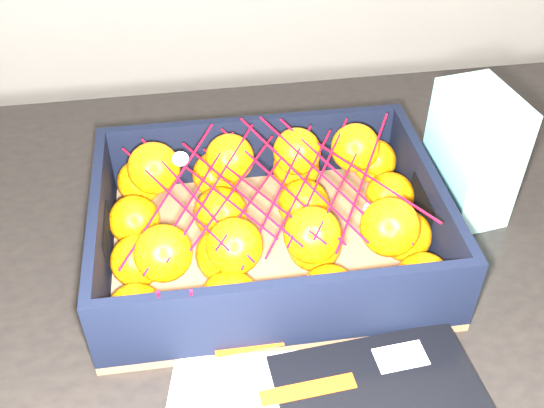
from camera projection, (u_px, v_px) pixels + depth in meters
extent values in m
cube|color=black|center=(259.00, 255.00, 0.85)|extent=(1.21, 0.81, 0.04)
cylinder|color=black|center=(486.00, 236.00, 1.42)|extent=(0.06, 0.06, 0.71)
cube|color=#F04C0C|center=(246.00, 331.00, 0.71)|extent=(0.08, 0.06, 0.00)
cube|color=white|center=(401.00, 357.00, 0.68)|extent=(0.06, 0.04, 0.00)
cube|color=#F04C0C|center=(308.00, 390.00, 0.65)|extent=(0.10, 0.03, 0.00)
cube|color=brown|center=(269.00, 250.00, 0.82)|extent=(0.42, 0.31, 0.01)
cube|color=black|center=(254.00, 151.00, 0.90)|extent=(0.42, 0.01, 0.11)
cube|color=black|center=(288.00, 317.00, 0.68)|extent=(0.42, 0.01, 0.11)
cube|color=black|center=(102.00, 238.00, 0.77)|extent=(0.01, 0.29, 0.11)
cube|color=black|center=(426.00, 206.00, 0.81)|extent=(0.01, 0.29, 0.11)
sphere|color=orange|center=(136.00, 314.00, 0.69)|extent=(0.07, 0.07, 0.07)
sphere|color=orange|center=(137.00, 261.00, 0.75)|extent=(0.06, 0.06, 0.06)
sphere|color=orange|center=(134.00, 220.00, 0.81)|extent=(0.06, 0.06, 0.06)
sphere|color=orange|center=(140.00, 182.00, 0.86)|extent=(0.06, 0.06, 0.06)
sphere|color=orange|center=(230.00, 301.00, 0.71)|extent=(0.07, 0.07, 0.07)
sphere|color=orange|center=(225.00, 255.00, 0.76)|extent=(0.07, 0.07, 0.07)
sphere|color=orange|center=(221.00, 213.00, 0.82)|extent=(0.07, 0.07, 0.07)
sphere|color=orange|center=(216.00, 175.00, 0.88)|extent=(0.06, 0.06, 0.06)
sphere|color=orange|center=(329.00, 292.00, 0.72)|extent=(0.06, 0.06, 0.06)
sphere|color=orange|center=(314.00, 245.00, 0.77)|extent=(0.07, 0.07, 0.07)
sphere|color=orange|center=(303.00, 205.00, 0.83)|extent=(0.07, 0.07, 0.07)
sphere|color=orange|center=(296.00, 168.00, 0.89)|extent=(0.07, 0.07, 0.07)
sphere|color=orange|center=(423.00, 280.00, 0.73)|extent=(0.07, 0.07, 0.07)
sphere|color=orange|center=(406.00, 236.00, 0.79)|extent=(0.06, 0.06, 0.06)
sphere|color=orange|center=(390.00, 196.00, 0.84)|extent=(0.06, 0.06, 0.06)
sphere|color=orange|center=(374.00, 161.00, 0.90)|extent=(0.06, 0.06, 0.06)
sphere|color=orange|center=(163.00, 253.00, 0.69)|extent=(0.06, 0.06, 0.06)
sphere|color=orange|center=(154.00, 168.00, 0.80)|extent=(0.07, 0.07, 0.07)
sphere|color=orange|center=(234.00, 246.00, 0.70)|extent=(0.06, 0.06, 0.06)
sphere|color=orange|center=(230.00, 158.00, 0.82)|extent=(0.06, 0.06, 0.06)
sphere|color=orange|center=(312.00, 235.00, 0.71)|extent=(0.06, 0.06, 0.06)
sphere|color=orange|center=(297.00, 152.00, 0.83)|extent=(0.06, 0.06, 0.06)
sphere|color=orange|center=(390.00, 227.00, 0.72)|extent=(0.07, 0.07, 0.07)
sphere|color=orange|center=(355.00, 148.00, 0.84)|extent=(0.06, 0.06, 0.06)
cylinder|color=red|center=(170.00, 194.00, 0.73)|extent=(0.12, 0.22, 0.02)
cylinder|color=red|center=(193.00, 195.00, 0.74)|extent=(0.12, 0.22, 0.02)
cylinder|color=red|center=(215.00, 190.00, 0.74)|extent=(0.12, 0.22, 0.03)
cylinder|color=red|center=(237.00, 190.00, 0.74)|extent=(0.12, 0.22, 0.01)
cylinder|color=red|center=(259.00, 192.00, 0.75)|extent=(0.12, 0.22, 0.02)
cylinder|color=red|center=(278.00, 182.00, 0.76)|extent=(0.12, 0.22, 0.02)
cylinder|color=red|center=(299.00, 176.00, 0.76)|extent=(0.12, 0.22, 0.03)
cylinder|color=red|center=(320.00, 173.00, 0.76)|extent=(0.12, 0.22, 0.03)
cylinder|color=red|center=(341.00, 177.00, 0.76)|extent=(0.12, 0.22, 0.04)
cylinder|color=red|center=(363.00, 173.00, 0.76)|extent=(0.12, 0.22, 0.02)
cylinder|color=red|center=(170.00, 190.00, 0.74)|extent=(0.12, 0.22, 0.03)
cylinder|color=red|center=(193.00, 197.00, 0.74)|extent=(0.12, 0.22, 0.02)
cylinder|color=red|center=(214.00, 186.00, 0.74)|extent=(0.12, 0.22, 0.02)
cylinder|color=red|center=(236.00, 186.00, 0.74)|extent=(0.12, 0.22, 0.02)
cylinder|color=red|center=(258.00, 190.00, 0.75)|extent=(0.12, 0.22, 0.03)
cylinder|color=red|center=(280.00, 190.00, 0.75)|extent=(0.12, 0.22, 0.03)
cylinder|color=red|center=(302.00, 187.00, 0.75)|extent=(0.12, 0.22, 0.00)
cylinder|color=red|center=(320.00, 176.00, 0.76)|extent=(0.12, 0.22, 0.01)
cylinder|color=red|center=(343.00, 180.00, 0.76)|extent=(0.12, 0.22, 0.03)
cylinder|color=red|center=(364.00, 176.00, 0.76)|extent=(0.12, 0.22, 0.03)
cylinder|color=red|center=(162.00, 308.00, 0.66)|extent=(0.00, 0.03, 0.09)
cylinder|color=red|center=(191.00, 304.00, 0.66)|extent=(0.01, 0.04, 0.08)
cube|color=white|center=(472.00, 154.00, 0.84)|extent=(0.10, 0.13, 0.18)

